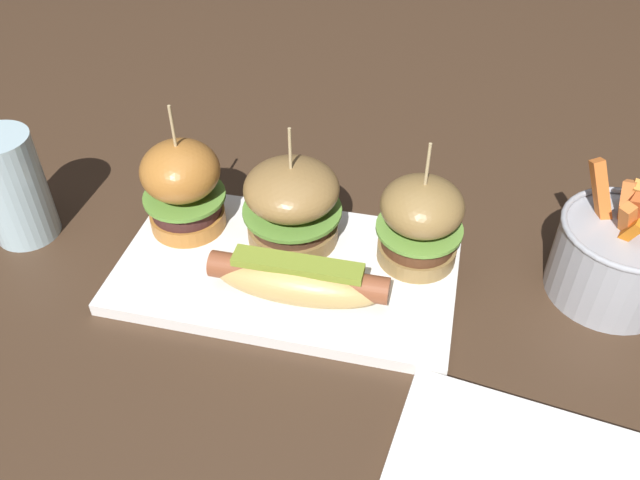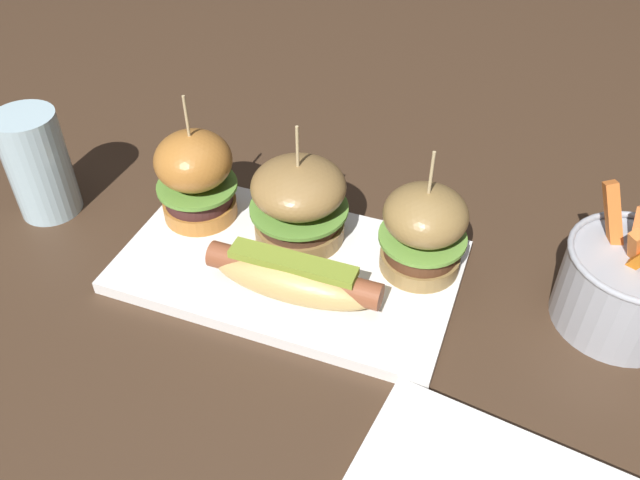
{
  "view_description": "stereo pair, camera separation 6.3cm",
  "coord_description": "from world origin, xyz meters",
  "px_view_note": "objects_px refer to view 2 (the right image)",
  "views": [
    {
      "loc": [
        0.14,
        -0.46,
        0.47
      ],
      "look_at": [
        0.03,
        0.0,
        0.05
      ],
      "focal_mm": 36.68,
      "sensor_mm": 36.0,
      "label": 1
    },
    {
      "loc": [
        0.2,
        -0.44,
        0.47
      ],
      "look_at": [
        0.03,
        0.0,
        0.05
      ],
      "focal_mm": 36.68,
      "sensor_mm": 36.0,
      "label": 2
    }
  ],
  "objects_px": {
    "slider_left": "(196,176)",
    "fries_bucket": "(628,284)",
    "slider_center": "(299,201)",
    "slider_right": "(424,230)",
    "water_glass": "(38,165)",
    "hot_dog": "(293,277)",
    "platter_main": "(289,266)"
  },
  "relations": [
    {
      "from": "slider_left",
      "to": "fries_bucket",
      "type": "bearing_deg",
      "value": 1.88
    },
    {
      "from": "slider_left",
      "to": "slider_center",
      "type": "bearing_deg",
      "value": 2.61
    },
    {
      "from": "slider_left",
      "to": "slider_right",
      "type": "bearing_deg",
      "value": 0.86
    },
    {
      "from": "slider_left",
      "to": "water_glass",
      "type": "xyz_separation_m",
      "value": [
        -0.18,
        -0.04,
        -0.0
      ]
    },
    {
      "from": "slider_center",
      "to": "fries_bucket",
      "type": "relative_size",
      "value": 0.99
    },
    {
      "from": "hot_dog",
      "to": "slider_right",
      "type": "bearing_deg",
      "value": 37.9
    },
    {
      "from": "slider_left",
      "to": "slider_center",
      "type": "height_order",
      "value": "slider_left"
    },
    {
      "from": "slider_left",
      "to": "slider_center",
      "type": "xyz_separation_m",
      "value": [
        0.12,
        0.01,
        -0.01
      ]
    },
    {
      "from": "slider_left",
      "to": "slider_right",
      "type": "relative_size",
      "value": 1.06
    },
    {
      "from": "slider_left",
      "to": "water_glass",
      "type": "distance_m",
      "value": 0.18
    },
    {
      "from": "hot_dog",
      "to": "platter_main",
      "type": "bearing_deg",
      "value": 118.81
    },
    {
      "from": "platter_main",
      "to": "slider_center",
      "type": "relative_size",
      "value": 2.53
    },
    {
      "from": "platter_main",
      "to": "slider_center",
      "type": "distance_m",
      "value": 0.07
    },
    {
      "from": "platter_main",
      "to": "slider_center",
      "type": "xyz_separation_m",
      "value": [
        -0.01,
        0.04,
        0.05
      ]
    },
    {
      "from": "fries_bucket",
      "to": "water_glass",
      "type": "height_order",
      "value": "fries_bucket"
    },
    {
      "from": "fries_bucket",
      "to": "slider_center",
      "type": "bearing_deg",
      "value": -178.39
    },
    {
      "from": "slider_center",
      "to": "slider_right",
      "type": "height_order",
      "value": "slider_right"
    },
    {
      "from": "slider_left",
      "to": "fries_bucket",
      "type": "height_order",
      "value": "slider_left"
    },
    {
      "from": "slider_left",
      "to": "fries_bucket",
      "type": "xyz_separation_m",
      "value": [
        0.44,
        0.01,
        -0.02
      ]
    },
    {
      "from": "slider_left",
      "to": "water_glass",
      "type": "bearing_deg",
      "value": -167.78
    },
    {
      "from": "slider_right",
      "to": "water_glass",
      "type": "height_order",
      "value": "slider_right"
    },
    {
      "from": "slider_left",
      "to": "slider_right",
      "type": "height_order",
      "value": "slider_left"
    },
    {
      "from": "platter_main",
      "to": "fries_bucket",
      "type": "relative_size",
      "value": 2.49
    },
    {
      "from": "hot_dog",
      "to": "fries_bucket",
      "type": "relative_size",
      "value": 1.27
    },
    {
      "from": "slider_left",
      "to": "fries_bucket",
      "type": "distance_m",
      "value": 0.44
    },
    {
      "from": "water_glass",
      "to": "platter_main",
      "type": "bearing_deg",
      "value": 0.17
    },
    {
      "from": "hot_dog",
      "to": "water_glass",
      "type": "relative_size",
      "value": 1.41
    },
    {
      "from": "water_glass",
      "to": "slider_right",
      "type": "bearing_deg",
      "value": 5.64
    },
    {
      "from": "fries_bucket",
      "to": "slider_right",
      "type": "bearing_deg",
      "value": -176.82
    },
    {
      "from": "platter_main",
      "to": "fries_bucket",
      "type": "height_order",
      "value": "fries_bucket"
    },
    {
      "from": "slider_center",
      "to": "fries_bucket",
      "type": "bearing_deg",
      "value": 1.61
    },
    {
      "from": "platter_main",
      "to": "slider_center",
      "type": "bearing_deg",
      "value": 96.93
    }
  ]
}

